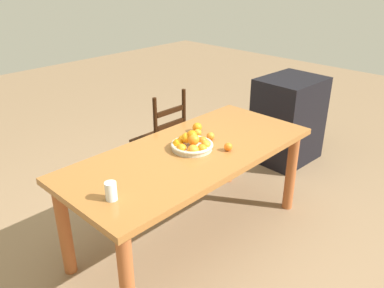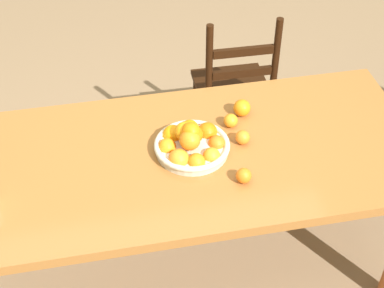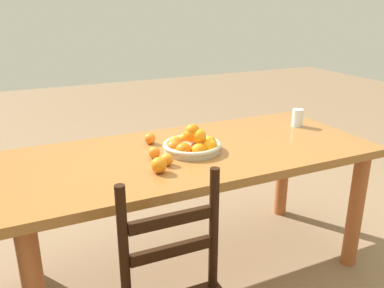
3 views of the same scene
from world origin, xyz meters
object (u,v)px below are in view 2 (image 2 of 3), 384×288
(dining_table, at_px, (188,173))
(orange_loose_2, at_px, (231,121))
(orange_loose_0, at_px, (243,137))
(chair_near_window, at_px, (234,92))
(orange_loose_3, at_px, (242,108))
(fruit_bowl, at_px, (191,144))
(orange_loose_1, at_px, (244,176))

(dining_table, distance_m, orange_loose_2, 0.29)
(orange_loose_0, relative_size, orange_loose_2, 1.00)
(chair_near_window, relative_size, orange_loose_2, 15.60)
(dining_table, bearing_deg, orange_loose_3, 36.06)
(chair_near_window, bearing_deg, orange_loose_2, 74.15)
(fruit_bowl, bearing_deg, orange_loose_2, 32.39)
(dining_table, bearing_deg, orange_loose_1, -47.21)
(dining_table, height_order, fruit_bowl, fruit_bowl)
(fruit_bowl, height_order, orange_loose_0, fruit_bowl)
(dining_table, relative_size, orange_loose_1, 31.76)
(fruit_bowl, distance_m, orange_loose_0, 0.22)
(orange_loose_3, bearing_deg, orange_loose_2, -134.99)
(chair_near_window, relative_size, orange_loose_3, 12.63)
(orange_loose_1, bearing_deg, chair_near_window, 76.80)
(chair_near_window, xyz_separation_m, orange_loose_3, (-0.13, -0.58, 0.36))
(orange_loose_0, relative_size, orange_loose_1, 1.00)
(dining_table, distance_m, orange_loose_3, 0.37)
(dining_table, xyz_separation_m, orange_loose_2, (0.21, 0.14, 0.14))
(chair_near_window, bearing_deg, orange_loose_3, 78.39)
(orange_loose_0, height_order, orange_loose_1, same)
(dining_table, xyz_separation_m, orange_loose_1, (0.18, -0.19, 0.14))
(orange_loose_0, distance_m, orange_loose_1, 0.22)
(dining_table, relative_size, orange_loose_3, 25.80)
(orange_loose_3, bearing_deg, orange_loose_0, -103.85)
(chair_near_window, bearing_deg, orange_loose_1, 77.88)
(orange_loose_0, bearing_deg, orange_loose_1, -104.04)
(orange_loose_2, bearing_deg, orange_loose_0, -79.04)
(dining_table, bearing_deg, fruit_bowl, 36.27)
(orange_loose_1, height_order, orange_loose_2, same)
(fruit_bowl, distance_m, orange_loose_3, 0.32)
(dining_table, distance_m, chair_near_window, 0.91)
(fruit_bowl, bearing_deg, orange_loose_3, 36.04)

